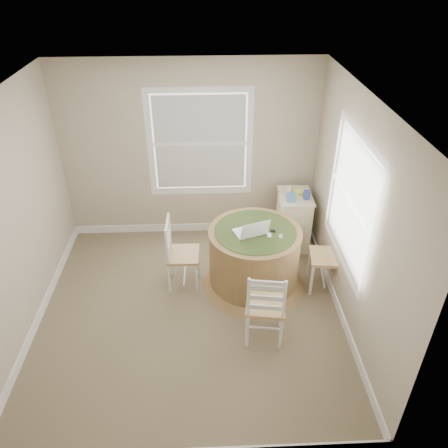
{
  "coord_description": "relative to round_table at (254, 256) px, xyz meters",
  "views": [
    {
      "loc": [
        0.23,
        -3.9,
        3.78
      ],
      "look_at": [
        0.42,
        0.45,
        0.97
      ],
      "focal_mm": 35.0,
      "sensor_mm": 36.0,
      "label": 1
    }
  ],
  "objects": [
    {
      "name": "box_blue",
      "position": [
        0.8,
        0.79,
        0.43
      ],
      "size": [
        0.08,
        0.08,
        0.12
      ],
      "primitive_type": "cube",
      "rotation": [
        0.0,
        0.0,
        -0.03
      ],
      "color": "#3741A5",
      "rests_on": "corner_chest"
    },
    {
      "name": "box_yellow",
      "position": [
        0.72,
        0.92,
        0.4
      ],
      "size": [
        0.15,
        0.1,
        0.06
      ],
      "primitive_type": "cube",
      "rotation": [
        0.0,
        0.0,
        -0.03
      ],
      "color": "#DFEB53",
      "rests_on": "corner_chest"
    },
    {
      "name": "mouse",
      "position": [
        0.15,
        -0.11,
        0.39
      ],
      "size": [
        0.07,
        0.11,
        0.04
      ],
      "primitive_type": "ellipsoid",
      "rotation": [
        0.0,
        0.0,
        -0.09
      ],
      "color": "white",
      "rests_on": "round_table"
    },
    {
      "name": "keys",
      "position": [
        0.21,
        -0.02,
        0.38
      ],
      "size": [
        0.06,
        0.05,
        0.02
      ],
      "primitive_type": "cube",
      "rotation": [
        0.0,
        0.0,
        -0.09
      ],
      "color": "black",
      "rests_on": "round_table"
    },
    {
      "name": "room",
      "position": [
        -0.64,
        -0.33,
        0.85
      ],
      "size": [
        3.64,
        3.64,
        2.64
      ],
      "color": "#796A4D",
      "rests_on": "ground"
    },
    {
      "name": "phone",
      "position": [
        0.29,
        -0.13,
        0.38
      ],
      "size": [
        0.05,
        0.09,
        0.02
      ],
      "primitive_type": "cube",
      "rotation": [
        0.0,
        0.0,
        -0.09
      ],
      "color": "#B7BABF",
      "rests_on": "round_table"
    },
    {
      "name": "tissue_box",
      "position": [
        0.56,
        0.74,
        0.42
      ],
      "size": [
        0.12,
        0.12,
        0.1
      ],
      "primitive_type": "cube",
      "rotation": [
        0.0,
        0.0,
        -0.03
      ],
      "color": "#4F7BB5",
      "rests_on": "corner_chest"
    },
    {
      "name": "corner_chest",
      "position": [
        0.66,
        0.89,
        -0.04
      ],
      "size": [
        0.48,
        0.63,
        0.82
      ],
      "rotation": [
        0.0,
        0.0,
        -0.03
      ],
      "color": "#F7E7B9",
      "rests_on": "ground"
    },
    {
      "name": "chair_left",
      "position": [
        -0.89,
        0.04,
        0.03
      ],
      "size": [
        0.41,
        0.43,
        0.95
      ],
      "primitive_type": null,
      "rotation": [
        0.0,
        0.0,
        1.54
      ],
      "color": "white",
      "rests_on": "ground"
    },
    {
      "name": "laptop",
      "position": [
        -0.06,
        -0.05,
        0.41
      ],
      "size": [
        0.45,
        0.42,
        0.25
      ],
      "rotation": [
        0.0,
        0.0,
        3.48
      ],
      "color": "white",
      "rests_on": "round_table"
    },
    {
      "name": "round_table",
      "position": [
        0.0,
        0.0,
        0.0
      ],
      "size": [
        1.33,
        1.33,
        0.83
      ],
      "rotation": [
        0.0,
        0.0,
        -0.09
      ],
      "color": "#8B5E3E",
      "rests_on": "ground"
    },
    {
      "name": "chair_near",
      "position": [
        0.03,
        -0.91,
        0.03
      ],
      "size": [
        0.47,
        0.46,
        0.95
      ],
      "primitive_type": null,
      "rotation": [
        0.0,
        0.0,
        3.0
      ],
      "color": "white",
      "rests_on": "ground"
    },
    {
      "name": "chair_right",
      "position": [
        0.9,
        -0.08,
        0.03
      ],
      "size": [
        0.45,
        0.47,
        0.95
      ],
      "primitive_type": null,
      "rotation": [
        0.0,
        0.0,
        -1.7
      ],
      "color": "white",
      "rests_on": "ground"
    },
    {
      "name": "cup_cream",
      "position": [
        0.59,
        1.01,
        0.41
      ],
      "size": [
        0.07,
        0.07,
        0.09
      ],
      "primitive_type": "cylinder",
      "color": "beige",
      "rests_on": "corner_chest"
    }
  ]
}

